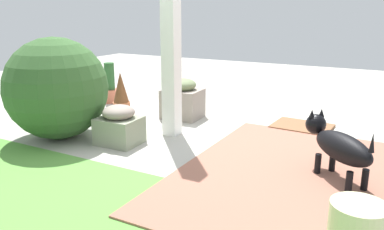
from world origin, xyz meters
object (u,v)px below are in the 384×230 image
object	(u,v)px
terracotta_pot_spiky	(121,95)
doormat	(302,126)
porch_pillar	(171,23)
stone_planter_mid	(119,126)
terracotta_pot_tall	(110,88)
round_shrub	(57,89)
stone_planter_nearest	(183,100)
dog	(338,145)

from	to	relation	value
terracotta_pot_spiky	doormat	world-z (taller)	terracotta_pot_spiky
porch_pillar	stone_planter_mid	bearing A→B (deg)	59.71
terracotta_pot_tall	doormat	size ratio (longest dim) A/B	0.90
stone_planter_mid	round_shrub	size ratio (longest dim) A/B	0.40
stone_planter_nearest	terracotta_pot_tall	bearing A→B (deg)	-9.98
stone_planter_nearest	terracotta_pot_spiky	bearing A→B (deg)	21.59
terracotta_pot_tall	dog	world-z (taller)	terracotta_pot_tall
stone_planter_nearest	dog	xyz separation A→B (m)	(-1.95, 1.00, 0.06)
stone_planter_mid	dog	size ratio (longest dim) A/B	0.67
stone_planter_nearest	round_shrub	world-z (taller)	round_shrub
stone_planter_mid	terracotta_pot_spiky	xyz separation A→B (m)	(0.65, -0.84, 0.08)
porch_pillar	round_shrub	distance (m)	1.32
stone_planter_mid	terracotta_pot_spiky	bearing A→B (deg)	-52.38
stone_planter_nearest	dog	distance (m)	2.19
dog	doormat	world-z (taller)	dog
terracotta_pot_spiky	dog	distance (m)	2.76
terracotta_pot_tall	doormat	distance (m)	2.73
porch_pillar	terracotta_pot_spiky	world-z (taller)	porch_pillar
stone_planter_nearest	terracotta_pot_spiky	distance (m)	0.77
porch_pillar	terracotta_pot_tall	bearing A→B (deg)	-28.68
terracotta_pot_tall	porch_pillar	bearing A→B (deg)	151.32
terracotta_pot_spiky	round_shrub	bearing A→B (deg)	88.94
stone_planter_nearest	round_shrub	xyz separation A→B (m)	(0.73, 1.26, 0.29)
porch_pillar	stone_planter_nearest	world-z (taller)	porch_pillar
porch_pillar	terracotta_pot_spiky	size ratio (longest dim) A/B	4.19
round_shrub	terracotta_pot_tall	world-z (taller)	round_shrub
dog	doormat	size ratio (longest dim) A/B	0.99
terracotta_pot_spiky	doormat	xyz separation A→B (m)	(-2.10, -0.56, -0.25)
stone_planter_mid	terracotta_pot_spiky	size ratio (longest dim) A/B	0.75
stone_planter_mid	round_shrub	xyz separation A→B (m)	(0.67, 0.14, 0.33)
round_shrub	porch_pillar	bearing A→B (deg)	-146.19
stone_planter_mid	round_shrub	distance (m)	0.76
stone_planter_mid	doormat	distance (m)	2.03
round_shrub	stone_planter_nearest	bearing A→B (deg)	-120.11
stone_planter_nearest	terracotta_pot_tall	xyz separation A→B (m)	(1.33, -0.23, -0.03)
stone_planter_nearest	dog	world-z (taller)	dog
stone_planter_mid	doormat	size ratio (longest dim) A/B	0.66
stone_planter_mid	dog	distance (m)	2.02
porch_pillar	stone_planter_nearest	size ratio (longest dim) A/B	4.74
stone_planter_mid	terracotta_pot_tall	xyz separation A→B (m)	(1.26, -1.36, 0.01)
terracotta_pot_spiky	porch_pillar	bearing A→B (deg)	160.41
round_shrub	dog	bearing A→B (deg)	-174.46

